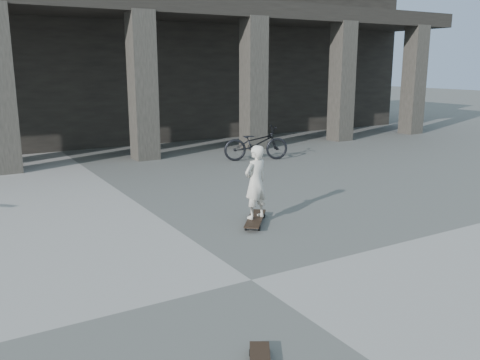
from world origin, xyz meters
TOP-DOWN VIEW (x-y plane):
  - ground at (0.00, 0.00)m, footprint 90.00×90.00m
  - colonnade at (-0.00, 13.77)m, footprint 28.00×8.82m
  - longboard at (1.25, 1.89)m, footprint 0.84×0.95m
  - child at (1.25, 1.89)m, footprint 0.50×0.38m
  - bicycle at (4.35, 6.77)m, footprint 1.90×1.16m

SIDE VIEW (x-z plane):
  - ground at x=0.00m, z-range 0.00..0.00m
  - longboard at x=1.25m, z-range 0.03..0.13m
  - bicycle at x=4.35m, z-range 0.00..0.94m
  - child at x=1.25m, z-range 0.10..1.32m
  - colonnade at x=0.00m, z-range 0.03..6.03m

